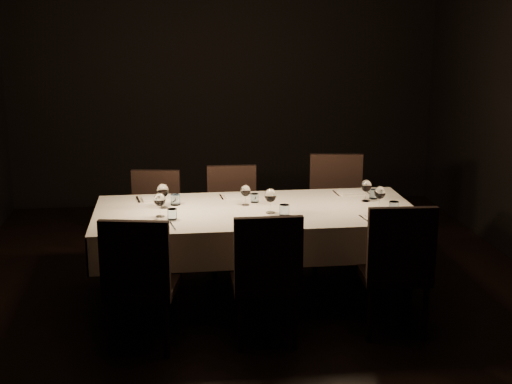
{
  "coord_description": "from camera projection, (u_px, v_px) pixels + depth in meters",
  "views": [
    {
      "loc": [
        -0.66,
        -5.34,
        2.3
      ],
      "look_at": [
        0.0,
        0.0,
        0.9
      ],
      "focal_mm": 50.0,
      "sensor_mm": 36.0,
      "label": 1
    }
  ],
  "objects": [
    {
      "name": "dining_table",
      "position": [
        256.0,
        218.0,
        5.62
      ],
      "size": [
        2.52,
        1.12,
        0.76
      ],
      "color": "black",
      "rests_on": "ground"
    },
    {
      "name": "chair_near_right",
      "position": [
        396.0,
        264.0,
        5.03
      ],
      "size": [
        0.5,
        0.5,
        0.99
      ],
      "rotation": [
        0.0,
        0.0,
        3.08
      ],
      "color": "black",
      "rests_on": "ground"
    },
    {
      "name": "place_setting_near_center",
      "position": [
        273.0,
        207.0,
        5.38
      ],
      "size": [
        0.35,
        0.41,
        0.19
      ],
      "rotation": [
        0.0,
        0.0,
        0.09
      ],
      "color": "beige",
      "rests_on": "dining_table"
    },
    {
      "name": "chair_far_right",
      "position": [
        336.0,
        206.0,
        6.48
      ],
      "size": [
        0.54,
        0.54,
        1.0
      ],
      "rotation": [
        0.0,
        0.0,
        -0.14
      ],
      "color": "black",
      "rests_on": "ground"
    },
    {
      "name": "chair_near_center",
      "position": [
        266.0,
        273.0,
        4.89
      ],
      "size": [
        0.46,
        0.46,
        0.96
      ],
      "rotation": [
        0.0,
        0.0,
        3.14
      ],
      "color": "black",
      "rests_on": "ground"
    },
    {
      "name": "chair_far_center",
      "position": [
        233.0,
        213.0,
        6.39
      ],
      "size": [
        0.45,
        0.45,
        0.92
      ],
      "rotation": [
        0.0,
        0.0,
        -0.03
      ],
      "color": "black",
      "rests_on": "ground"
    },
    {
      "name": "chair_near_left",
      "position": [
        140.0,
        278.0,
        4.8
      ],
      "size": [
        0.54,
        0.54,
        0.97
      ],
      "rotation": [
        0.0,
        0.0,
        2.95
      ],
      "color": "black",
      "rests_on": "ground"
    },
    {
      "name": "place_setting_near_left",
      "position": [
        161.0,
        211.0,
        5.28
      ],
      "size": [
        0.35,
        0.41,
        0.18
      ],
      "rotation": [
        0.0,
        0.0,
        0.19
      ],
      "color": "beige",
      "rests_on": "dining_table"
    },
    {
      "name": "place_setting_far_left",
      "position": [
        164.0,
        195.0,
        5.7
      ],
      "size": [
        0.37,
        0.42,
        0.2
      ],
      "rotation": [
        0.0,
        0.0,
        0.15
      ],
      "color": "beige",
      "rests_on": "dining_table"
    },
    {
      "name": "room",
      "position": [
        256.0,
        116.0,
        5.41
      ],
      "size": [
        5.01,
        6.01,
        3.01
      ],
      "color": "black",
      "rests_on": "ground"
    },
    {
      "name": "chair_far_left",
      "position": [
        155.0,
        216.0,
        6.32
      ],
      "size": [
        0.49,
        0.49,
        0.9
      ],
      "rotation": [
        0.0,
        0.0,
        -0.16
      ],
      "color": "black",
      "rests_on": "ground"
    },
    {
      "name": "place_setting_far_right",
      "position": [
        364.0,
        190.0,
        5.9
      ],
      "size": [
        0.32,
        0.4,
        0.18
      ],
      "rotation": [
        0.0,
        0.0,
        0.06
      ],
      "color": "beige",
      "rests_on": "dining_table"
    },
    {
      "name": "place_setting_far_center",
      "position": [
        245.0,
        194.0,
        5.78
      ],
      "size": [
        0.3,
        0.39,
        0.17
      ],
      "rotation": [
        0.0,
        0.0,
        0.08
      ],
      "color": "beige",
      "rests_on": "dining_table"
    },
    {
      "name": "place_setting_near_right",
      "position": [
        384.0,
        203.0,
        5.49
      ],
      "size": [
        0.34,
        0.41,
        0.18
      ],
      "rotation": [
        0.0,
        0.0,
        0.13
      ],
      "color": "beige",
      "rests_on": "dining_table"
    }
  ]
}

